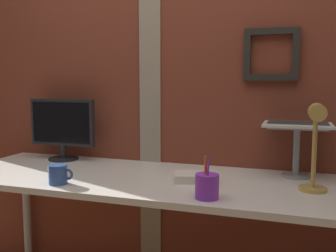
% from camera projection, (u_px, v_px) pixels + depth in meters
% --- Properties ---
extents(brick_wall_back, '(3.51, 0.16, 2.57)m').
position_uv_depth(brick_wall_back, '(181.00, 76.00, 2.23)').
color(brick_wall_back, brown).
rests_on(brick_wall_back, ground_plane).
extents(desk, '(2.24, 0.71, 0.78)m').
position_uv_depth(desk, '(162.00, 191.00, 1.90)').
color(desk, silver).
rests_on(desk, ground_plane).
extents(monitor, '(0.43, 0.18, 0.37)m').
position_uv_depth(monitor, '(62.00, 126.00, 2.31)').
color(monitor, black).
rests_on(monitor, desk).
extents(laptop_stand, '(0.28, 0.22, 0.26)m').
position_uv_depth(laptop_stand, '(297.00, 143.00, 1.90)').
color(laptop_stand, gray).
rests_on(laptop_stand, desk).
extents(laptop, '(0.33, 0.34, 0.24)m').
position_uv_depth(laptop, '(298.00, 112.00, 1.96)').
color(laptop, silver).
rests_on(laptop, laptop_stand).
extents(desk_lamp, '(0.12, 0.20, 0.39)m').
position_uv_depth(desk_lamp, '(316.00, 138.00, 1.60)').
color(desk_lamp, tan).
rests_on(desk_lamp, desk).
extents(pen_cup, '(0.10, 0.10, 0.18)m').
position_uv_depth(pen_cup, '(207.00, 186.00, 1.56)').
color(pen_cup, purple).
rests_on(pen_cup, desk).
extents(coffee_mug, '(0.13, 0.09, 0.09)m').
position_uv_depth(coffee_mug, '(58.00, 174.00, 1.78)').
color(coffee_mug, '#2D4C8C').
rests_on(coffee_mug, desk).
extents(paper_clutter_stack, '(0.23, 0.19, 0.04)m').
position_uv_depth(paper_clutter_stack, '(196.00, 177.00, 1.84)').
color(paper_clutter_stack, silver).
rests_on(paper_clutter_stack, desk).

